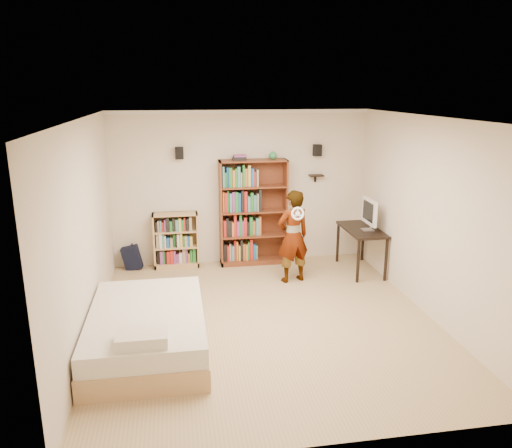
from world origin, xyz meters
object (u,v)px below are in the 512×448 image
at_px(low_bookshelf, 176,240).
at_px(tall_bookshelf, 253,213).
at_px(daybed, 147,325).
at_px(person, 293,236).
at_px(computer_desk, 361,250).

bearing_deg(low_bookshelf, tall_bookshelf, -1.11).
xyz_separation_m(tall_bookshelf, daybed, (-1.74, -2.83, -0.62)).
height_order(daybed, person, person).
relative_size(tall_bookshelf, person, 1.23).
height_order(low_bookshelf, daybed, low_bookshelf).
height_order(computer_desk, person, person).
height_order(tall_bookshelf, person, tall_bookshelf).
xyz_separation_m(low_bookshelf, person, (1.86, -0.99, 0.27)).
distance_m(daybed, person, 2.94).
distance_m(tall_bookshelf, low_bookshelf, 1.44).
xyz_separation_m(computer_desk, daybed, (-3.50, -2.14, -0.07)).
height_order(tall_bookshelf, computer_desk, tall_bookshelf).
height_order(low_bookshelf, person, person).
distance_m(tall_bookshelf, person, 1.09).
bearing_deg(low_bookshelf, daybed, -97.53).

